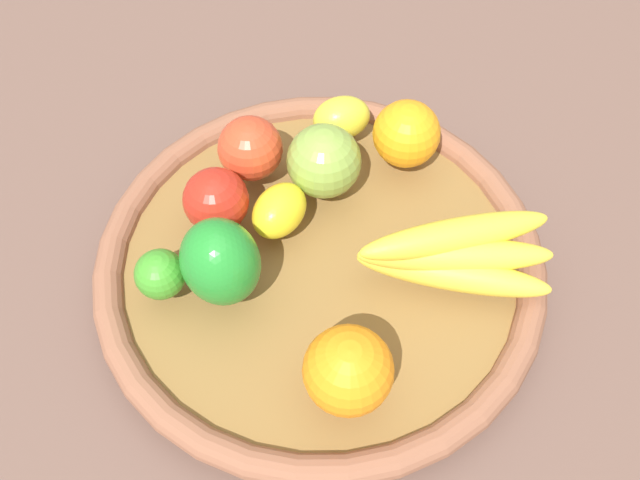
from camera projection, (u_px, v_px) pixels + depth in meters
name	position (u px, v px, depth m)	size (l,w,h in m)	color
ground_plane	(320.00, 273.00, 0.72)	(2.40, 2.40, 0.00)	brown
basket	(320.00, 263.00, 0.70)	(0.46, 0.46, 0.04)	brown
lemon_1	(342.00, 118.00, 0.76)	(0.06, 0.05, 0.05)	yellow
banana_bunch	(454.00, 255.00, 0.65)	(0.18, 0.17, 0.06)	yellow
lemon_0	(280.00, 210.00, 0.69)	(0.07, 0.05, 0.05)	yellow
bell_pepper	(220.00, 262.00, 0.63)	(0.08, 0.07, 0.09)	#228A2C
apple_2	(324.00, 161.00, 0.70)	(0.08, 0.08, 0.08)	#80A342
apple_0	(216.00, 200.00, 0.68)	(0.07, 0.07, 0.07)	red
orange_0	(406.00, 134.00, 0.73)	(0.07, 0.07, 0.07)	orange
apple_1	(250.00, 149.00, 0.72)	(0.07, 0.07, 0.07)	#CF4125
lime_0	(160.00, 274.00, 0.64)	(0.05, 0.05, 0.05)	green
orange_1	(348.00, 370.00, 0.57)	(0.08, 0.08, 0.08)	orange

